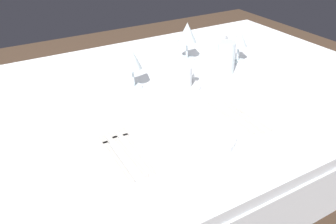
% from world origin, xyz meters
% --- Properties ---
extents(dining_table, '(1.80, 1.11, 0.74)m').
position_xyz_m(dining_table, '(0.00, 0.00, 0.66)').
color(dining_table, white).
rests_on(dining_table, ground).
extents(dinner_plate, '(0.26, 0.26, 0.02)m').
position_xyz_m(dinner_plate, '(-0.04, -0.27, 0.75)').
color(dinner_plate, white).
rests_on(dinner_plate, dining_table).
extents(fork_outer, '(0.03, 0.23, 0.00)m').
position_xyz_m(fork_outer, '(-0.19, -0.25, 0.74)').
color(fork_outer, beige).
rests_on(fork_outer, dining_table).
extents(fork_inner, '(0.02, 0.23, 0.00)m').
position_xyz_m(fork_inner, '(-0.22, -0.24, 0.74)').
color(fork_inner, beige).
rests_on(fork_inner, dining_table).
extents(fork_salad, '(0.02, 0.22, 0.00)m').
position_xyz_m(fork_salad, '(-0.25, -0.25, 0.74)').
color(fork_salad, beige).
rests_on(fork_salad, dining_table).
extents(dinner_knife, '(0.02, 0.23, 0.00)m').
position_xyz_m(dinner_knife, '(0.13, -0.26, 0.74)').
color(dinner_knife, beige).
rests_on(dinner_knife, dining_table).
extents(spoon_soup, '(0.03, 0.22, 0.01)m').
position_xyz_m(spoon_soup, '(0.16, -0.24, 0.74)').
color(spoon_soup, beige).
rests_on(spoon_soup, dining_table).
extents(spoon_dessert, '(0.03, 0.21, 0.01)m').
position_xyz_m(spoon_dessert, '(0.18, -0.24, 0.74)').
color(spoon_dessert, beige).
rests_on(spoon_dessert, dining_table).
extents(saucer_left, '(0.14, 0.14, 0.01)m').
position_xyz_m(saucer_left, '(0.11, 0.00, 0.74)').
color(saucer_left, white).
rests_on(saucer_left, dining_table).
extents(coffee_cup_left, '(0.10, 0.08, 0.07)m').
position_xyz_m(coffee_cup_left, '(0.11, 0.00, 0.79)').
color(coffee_cup_left, white).
rests_on(coffee_cup_left, saucer_left).
extents(saucer_right, '(0.14, 0.14, 0.01)m').
position_xyz_m(saucer_right, '(0.45, 0.24, 0.74)').
color(saucer_right, white).
rests_on(saucer_right, dining_table).
extents(coffee_cup_right, '(0.10, 0.08, 0.07)m').
position_xyz_m(coffee_cup_right, '(0.45, 0.24, 0.78)').
color(coffee_cup_right, white).
rests_on(coffee_cup_right, saucer_right).
extents(wine_glass_centre, '(0.07, 0.07, 0.15)m').
position_xyz_m(wine_glass_centre, '(-0.04, 0.09, 0.84)').
color(wine_glass_centre, silver).
rests_on(wine_glass_centre, dining_table).
extents(wine_glass_left, '(0.07, 0.07, 0.14)m').
position_xyz_m(wine_glass_left, '(0.44, 0.09, 0.83)').
color(wine_glass_left, silver).
rests_on(wine_glass_left, dining_table).
extents(wine_glass_right, '(0.08, 0.08, 0.16)m').
position_xyz_m(wine_glass_right, '(0.27, 0.22, 0.85)').
color(wine_glass_right, silver).
rests_on(wine_glass_right, dining_table).
extents(drink_tumbler, '(0.07, 0.07, 0.12)m').
position_xyz_m(drink_tumbler, '(0.33, 0.03, 0.80)').
color(drink_tumbler, silver).
rests_on(drink_tumbler, dining_table).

